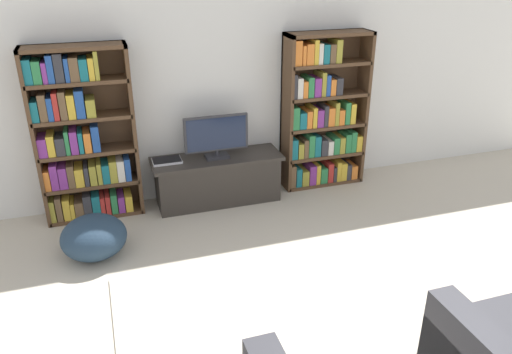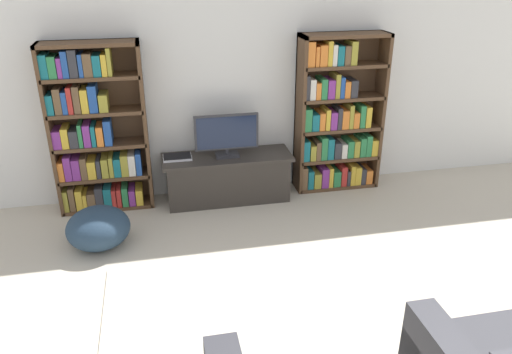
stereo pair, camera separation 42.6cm
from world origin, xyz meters
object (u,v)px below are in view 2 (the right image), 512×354
Objects in this scene: television at (227,135)px; laptop at (177,157)px; bookshelf_right at (336,118)px; tv_stand at (228,177)px; bookshelf_left at (95,132)px; beanbag_ottoman at (98,228)px.

laptop is at bearing 174.86° from television.
laptop is (-1.73, -0.07, -0.28)m from bookshelf_right.
bookshelf_right is at bearing 5.42° from television.
television is 0.56m from laptop.
bookshelf_right reaches higher than tv_stand.
bookshelf_left is 1.00× the size of bookshelf_right.
bookshelf_right is 2.70m from beanbag_ottoman.
beanbag_ottoman is at bearing -151.61° from tv_stand.
laptop is at bearing -177.70° from bookshelf_right.
beanbag_ottoman is at bearing -152.00° from television.
bookshelf_left is 1.31m from television.
bookshelf_right is (2.52, -0.00, -0.02)m from bookshelf_left.
laptop is at bearing 176.11° from tv_stand.
tv_stand is 0.49m from television.
bookshelf_right reaches higher than laptop.
beanbag_ottoman is (-0.78, -0.73, -0.33)m from laptop.
tv_stand is 0.58m from laptop.
bookshelf_left is 1.02m from beanbag_ottoman.
bookshelf_right reaches higher than television.
beanbag_ottoman is (-1.29, -0.70, -0.07)m from tv_stand.
beanbag_ottoman is (-1.29, -0.69, -0.56)m from television.
bookshelf_left is 0.85m from laptop.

